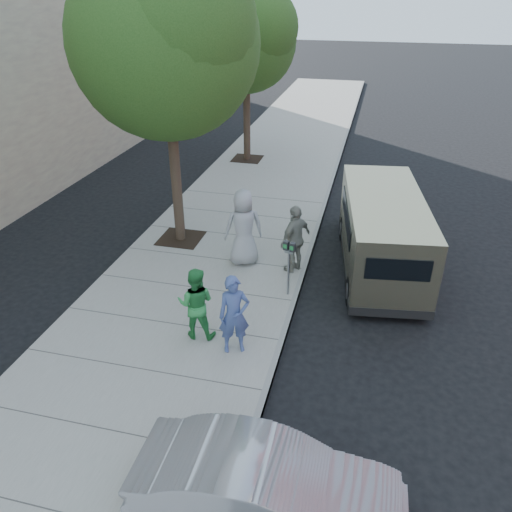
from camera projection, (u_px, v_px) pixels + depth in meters
The scene contains 12 objects.
ground at pixel (235, 298), 12.00m from camera, with size 120.00×120.00×0.00m, color black.
sidewalk at pixel (195, 290), 12.17m from camera, with size 5.00×60.00×0.15m, color gray.
curb_face at pixel (294, 303), 11.66m from camera, with size 0.12×60.00×0.16m, color gray.
tree_near at pixel (166, 36), 11.83m from camera, with size 4.62×4.60×7.53m.
tree_far at pixel (247, 36), 18.61m from camera, with size 3.92×3.80×6.49m.
parking_meter at pixel (289, 257), 11.39m from camera, with size 0.30×0.18×1.39m.
van at pixel (382, 231), 12.79m from camera, with size 2.49×5.61×2.01m.
sedan at pixel (268, 490), 6.78m from camera, with size 1.31×3.77×1.24m, color #A3A4AA.
person_officer at pixel (234, 315), 9.70m from camera, with size 0.61×0.40×1.68m, color #455893.
person_green_shirt at pixel (196, 303), 10.13m from camera, with size 0.77×0.60×1.59m, color green.
person_gray_shirt at pixel (244, 228), 12.73m from camera, with size 0.99×0.65×2.03m, color #A2A1A4.
person_striped_polo at pixel (295, 239), 12.45m from camera, with size 1.05×0.44×1.78m, color gray.
Camera 1 is at (2.89, -9.60, 6.69)m, focal length 35.00 mm.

